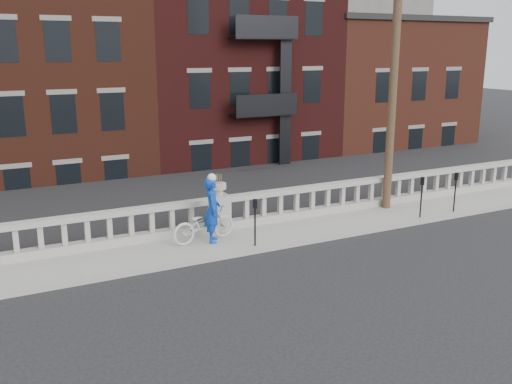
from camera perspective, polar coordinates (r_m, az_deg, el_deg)
ground at (r=14.35m, az=2.73°, el=-8.69°), size 120.00×120.00×0.00m
sidewalk at (r=16.81m, az=-2.35°, el=-4.91°), size 32.00×2.20×0.15m
balustrade at (r=17.47m, az=-3.68°, el=-2.24°), size 28.00×0.34×1.03m
planter_pedestal at (r=17.42m, az=-3.69°, el=-1.64°), size 0.55×0.55×1.76m
lower_level at (r=35.35m, az=-15.44°, el=8.93°), size 80.00×44.00×20.80m
utility_pole at (r=19.76m, az=13.70°, el=12.83°), size 1.60×0.28×10.00m
parking_meter_b at (r=15.93m, az=-0.10°, el=-2.51°), size 0.10×0.09×1.36m
parking_meter_c at (r=19.38m, az=16.24°, el=-0.04°), size 0.10×0.09×1.36m
parking_meter_d at (r=20.42m, az=19.32°, el=0.43°), size 0.10×0.09×1.36m
bicycle at (r=16.49m, az=-5.25°, el=-3.17°), size 2.06×0.97×1.04m
cyclist at (r=16.30m, az=-4.39°, el=-1.78°), size 0.68×0.81×1.90m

